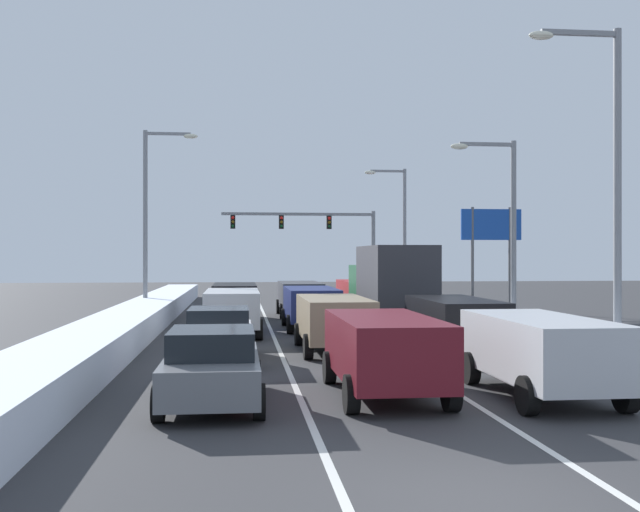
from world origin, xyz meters
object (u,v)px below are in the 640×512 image
(suv_black_right_lane_second, at_px, (455,320))
(sedan_white_left_lane_second, at_px, (219,334))
(street_lamp_right_near, at_px, (606,166))
(box_truck_right_lane_third, at_px, (391,282))
(traffic_light_gantry, at_px, (320,231))
(roadside_sign_right, at_px, (491,236))
(suv_red_right_lane_fourth, at_px, (360,293))
(suv_charcoal_center_lane_fourth, at_px, (300,296))
(suv_maroon_center_lane_nearest, at_px, (384,348))
(street_lamp_right_far, at_px, (399,223))
(suv_silver_right_lane_nearest, at_px, (541,349))
(suv_silver_left_lane_third, at_px, (232,308))
(suv_tan_center_lane_second, at_px, (334,319))
(suv_navy_center_lane_third, at_px, (311,304))
(street_lamp_right_mid, at_px, (504,216))
(sedan_gray_left_lane_nearest, at_px, (212,366))
(suv_black_left_lane_fourth, at_px, (235,298))
(street_lamp_left_mid, at_px, (152,207))

(suv_black_right_lane_second, bearing_deg, sedan_white_left_lane_second, -173.18)
(street_lamp_right_near, bearing_deg, box_truck_right_lane_third, 111.41)
(traffic_light_gantry, height_order, roadside_sign_right, traffic_light_gantry)
(suv_red_right_lane_fourth, xyz_separation_m, roadside_sign_right, (6.65, -1.33, 3.00))
(suv_black_right_lane_second, distance_m, suv_charcoal_center_lane_fourth, 15.18)
(suv_maroon_center_lane_nearest, xyz_separation_m, street_lamp_right_far, (6.97, 30.62, 4.03))
(suv_silver_right_lane_nearest, height_order, suv_silver_left_lane_third, same)
(roadside_sign_right, bearing_deg, street_lamp_right_far, 109.05)
(suv_black_right_lane_second, relative_size, sedan_white_left_lane_second, 1.09)
(suv_tan_center_lane_second, distance_m, suv_navy_center_lane_third, 7.09)
(suv_black_right_lane_second, bearing_deg, suv_silver_left_lane_third, 137.69)
(traffic_light_gantry, height_order, street_lamp_right_near, street_lamp_right_near)
(suv_navy_center_lane_third, xyz_separation_m, roadside_sign_right, (10.10, 7.51, 3.00))
(suv_silver_left_lane_third, xyz_separation_m, traffic_light_gantry, (5.99, 24.72, 3.72))
(suv_black_right_lane_second, relative_size, street_lamp_right_far, 0.58)
(suv_tan_center_lane_second, height_order, street_lamp_right_far, street_lamp_right_far)
(suv_maroon_center_lane_nearest, relative_size, street_lamp_right_mid, 0.65)
(traffic_light_gantry, height_order, street_lamp_right_mid, street_lamp_right_mid)
(suv_tan_center_lane_second, distance_m, suv_silver_left_lane_third, 6.00)
(suv_charcoal_center_lane_fourth, bearing_deg, sedan_gray_left_lane_nearest, -99.20)
(suv_black_right_lane_second, bearing_deg, suv_navy_center_lane_third, 113.75)
(suv_navy_center_lane_third, relative_size, street_lamp_right_mid, 0.65)
(suv_black_left_lane_fourth, xyz_separation_m, street_lamp_right_near, (10.32, -14.93, 4.44))
(suv_silver_left_lane_third, bearing_deg, suv_red_right_lane_fourth, 58.64)
(suv_black_right_lane_second, bearing_deg, box_truck_right_lane_third, 92.23)
(street_lamp_right_near, relative_size, street_lamp_right_far, 1.09)
(box_truck_right_lane_third, distance_m, suv_tan_center_lane_second, 7.73)
(suv_maroon_center_lane_nearest, bearing_deg, suv_silver_right_lane_nearest, -8.39)
(suv_charcoal_center_lane_fourth, bearing_deg, sedan_white_left_lane_second, -102.78)
(suv_silver_left_lane_third, relative_size, street_lamp_right_mid, 0.65)
(suv_black_right_lane_second, bearing_deg, street_lamp_right_near, -30.66)
(suv_navy_center_lane_third, height_order, sedan_gray_left_lane_nearest, suv_navy_center_lane_third)
(suv_charcoal_center_lane_fourth, relative_size, roadside_sign_right, 0.89)
(suv_navy_center_lane_third, bearing_deg, box_truck_right_lane_third, -2.10)
(suv_silver_left_lane_third, xyz_separation_m, street_lamp_right_mid, (10.66, 0.53, 3.53))
(traffic_light_gantry, xyz_separation_m, street_lamp_right_near, (4.38, -32.99, 0.72))
(street_lamp_left_mid, bearing_deg, street_lamp_right_mid, -31.16)
(suv_tan_center_lane_second, bearing_deg, sedan_gray_left_lane_nearest, -113.51)
(traffic_light_gantry, relative_size, street_lamp_right_mid, 1.46)
(street_lamp_right_near, xyz_separation_m, street_lamp_right_far, (-0.11, 26.41, -0.42))
(suv_navy_center_lane_third, distance_m, suv_charcoal_center_lane_fourth, 6.69)
(suv_silver_left_lane_third, distance_m, street_lamp_left_mid, 11.11)
(suv_black_right_lane_second, bearing_deg, suv_red_right_lane_fourth, 90.34)
(sedan_white_left_lane_second, relative_size, street_lamp_right_mid, 0.60)
(suv_black_right_lane_second, height_order, sedan_gray_left_lane_nearest, suv_black_right_lane_second)
(suv_black_right_lane_second, xyz_separation_m, sedan_gray_left_lane_nearest, (-6.97, -6.91, -0.25))
(box_truck_right_lane_third, xyz_separation_m, sedan_white_left_lane_second, (-6.69, -8.81, -1.14))
(sedan_gray_left_lane_nearest, bearing_deg, street_lamp_right_near, 23.99)
(suv_black_left_lane_fourth, distance_m, traffic_light_gantry, 19.37)
(traffic_light_gantry, height_order, street_lamp_left_mid, street_lamp_left_mid)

